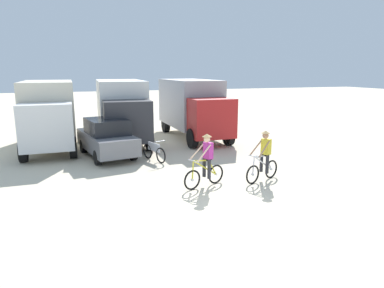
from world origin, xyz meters
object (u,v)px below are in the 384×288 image
object	(u,v)px
box_truck_white_box	(122,108)
bicycle_spare	(154,152)
box_truck_grey_hauler	(193,106)
box_truck_cream_rv	(49,111)
cyclist_orange_shirt	(206,162)
sedan_parked	(107,138)
cyclist_cowboy_hat	(264,158)

from	to	relation	value
box_truck_white_box	bicycle_spare	size ratio (longest dim) A/B	4.16
box_truck_grey_hauler	bicycle_spare	bearing A→B (deg)	-126.45
box_truck_cream_rv	bicycle_spare	size ratio (longest dim) A/B	4.11
cyclist_orange_shirt	bicycle_spare	xyz separation A→B (m)	(-0.89, 3.90, -0.45)
box_truck_grey_hauler	cyclist_orange_shirt	distance (m)	8.94
box_truck_grey_hauler	sedan_parked	distance (m)	6.20
sedan_parked	bicycle_spare	size ratio (longest dim) A/B	2.71
box_truck_white_box	box_truck_grey_hauler	bearing A→B (deg)	-2.37
sedan_parked	box_truck_cream_rv	bearing A→B (deg)	130.74
box_truck_white_box	cyclist_orange_shirt	distance (m)	8.89
cyclist_orange_shirt	bicycle_spare	size ratio (longest dim) A/B	1.11
sedan_parked	cyclist_orange_shirt	world-z (taller)	cyclist_orange_shirt
box_truck_cream_rv	cyclist_orange_shirt	distance (m)	9.88
box_truck_cream_rv	box_truck_white_box	distance (m)	3.71
box_truck_white_box	bicycle_spare	world-z (taller)	box_truck_white_box
box_truck_white_box	box_truck_grey_hauler	distance (m)	4.09
cyclist_cowboy_hat	bicycle_spare	distance (m)	5.06
sedan_parked	cyclist_cowboy_hat	world-z (taller)	cyclist_cowboy_hat
cyclist_orange_shirt	cyclist_cowboy_hat	size ratio (longest dim) A/B	1.00
box_truck_cream_rv	cyclist_cowboy_hat	world-z (taller)	box_truck_cream_rv
bicycle_spare	sedan_parked	bearing A→B (deg)	141.14
box_truck_cream_rv	sedan_parked	size ratio (longest dim) A/B	1.52
box_truck_white_box	bicycle_spare	distance (m)	5.06
box_truck_cream_rv	box_truck_white_box	xyz separation A→B (m)	(3.69, 0.38, 0.00)
box_truck_cream_rv	cyclist_orange_shirt	size ratio (longest dim) A/B	3.72
box_truck_white_box	sedan_parked	size ratio (longest dim) A/B	1.54
sedan_parked	bicycle_spare	xyz separation A→B (m)	(1.85, -1.49, -0.48)
sedan_parked	cyclist_cowboy_hat	xyz separation A→B (m)	(4.91, -5.49, -0.04)
cyclist_cowboy_hat	box_truck_cream_rv	bearing A→B (deg)	131.43
box_truck_cream_rv	cyclist_cowboy_hat	bearing A→B (deg)	-48.57
box_truck_cream_rv	bicycle_spare	bearing A→B (deg)	-45.30
box_truck_grey_hauler	cyclist_cowboy_hat	bearing A→B (deg)	-92.33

